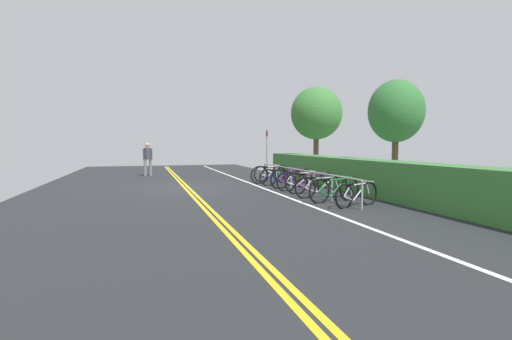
{
  "coord_description": "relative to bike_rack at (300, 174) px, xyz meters",
  "views": [
    {
      "loc": [
        14.84,
        -1.53,
        1.67
      ],
      "look_at": [
        3.4,
        1.8,
        0.84
      ],
      "focal_mm": 27.08,
      "sensor_mm": 36.0,
      "label": 1
    }
  ],
  "objects": [
    {
      "name": "hedge_backdrop",
      "position": [
        1.5,
        1.96,
        -0.02
      ],
      "size": [
        17.08,
        1.09,
        1.13
      ],
      "primitive_type": "cube",
      "color": "#387533",
      "rests_on": "ground_plane"
    },
    {
      "name": "bicycle_1",
      "position": [
        -2.67,
        -0.12,
        -0.22
      ],
      "size": [
        0.46,
        1.85,
        0.79
      ],
      "color": "black",
      "rests_on": "ground_plane"
    },
    {
      "name": "pedestrian",
      "position": [
        -7.91,
        -5.04,
        0.39
      ],
      "size": [
        0.32,
        0.47,
        1.7
      ],
      "color": "slate",
      "rests_on": "ground_plane"
    },
    {
      "name": "tree_mid",
      "position": [
        0.23,
        3.71,
        2.24
      ],
      "size": [
        2.02,
        2.02,
        4.0
      ],
      "color": "brown",
      "rests_on": "ground_plane"
    },
    {
      "name": "bicycle_8",
      "position": [
        3.56,
        0.14,
        -0.27
      ],
      "size": [
        0.64,
        1.58,
        0.7
      ],
      "color": "black",
      "rests_on": "ground_plane"
    },
    {
      "name": "sign_post_near",
      "position": [
        -4.62,
        0.29,
        0.8
      ],
      "size": [
        0.36,
        0.06,
        2.31
      ],
      "color": "gray",
      "rests_on": "ground_plane"
    },
    {
      "name": "centre_line_yellow_inner",
      "position": [
        -2.35,
        -3.78,
        -0.59
      ],
      "size": [
        26.99,
        0.1,
        0.0
      ],
      "primitive_type": "cube",
      "color": "gold",
      "rests_on": "ground_plane"
    },
    {
      "name": "bicycle_6",
      "position": [
        1.78,
        -0.01,
        -0.25
      ],
      "size": [
        0.46,
        1.77,
        0.72
      ],
      "color": "black",
      "rests_on": "ground_plane"
    },
    {
      "name": "centre_line_yellow_outer",
      "position": [
        -2.35,
        -3.62,
        -0.59
      ],
      "size": [
        26.99,
        0.1,
        0.0
      ],
      "primitive_type": "cube",
      "color": "gold",
      "rests_on": "ground_plane"
    },
    {
      "name": "bike_lane_stripe_white",
      "position": [
        -2.35,
        -0.98,
        -0.59
      ],
      "size": [
        26.99,
        0.12,
        0.0
      ],
      "primitive_type": "cube",
      "color": "white",
      "rests_on": "ground_plane"
    },
    {
      "name": "bicycle_3",
      "position": [
        -0.88,
        0.05,
        -0.23
      ],
      "size": [
        0.46,
        1.76,
        0.78
      ],
      "color": "black",
      "rests_on": "ground_plane"
    },
    {
      "name": "tree_near_left",
      "position": [
        -5.73,
        3.31,
        2.6
      ],
      "size": [
        2.61,
        2.61,
        4.56
      ],
      "color": "brown",
      "rests_on": "ground_plane"
    },
    {
      "name": "bike_rack",
      "position": [
        0.0,
        0.0,
        0.0
      ],
      "size": [
        8.13,
        0.05,
        0.77
      ],
      "color": "#9EA0A5",
      "rests_on": "ground_plane"
    },
    {
      "name": "bicycle_2",
      "position": [
        -1.76,
        -0.09,
        -0.26
      ],
      "size": [
        0.65,
        1.57,
        0.71
      ],
      "color": "black",
      "rests_on": "ground_plane"
    },
    {
      "name": "bicycle_7",
      "position": [
        2.63,
        -0.02,
        -0.24
      ],
      "size": [
        0.54,
        1.79,
        0.74
      ],
      "color": "black",
      "rests_on": "ground_plane"
    },
    {
      "name": "ground_plane",
      "position": [
        -2.35,
        -3.7,
        -0.61
      ],
      "size": [
        29.99,
        10.91,
        0.05
      ],
      "primitive_type": "cube",
      "color": "#232628"
    },
    {
      "name": "bicycle_0",
      "position": [
        -3.58,
        0.1,
        -0.24
      ],
      "size": [
        0.6,
        1.64,
        0.74
      ],
      "color": "black",
      "rests_on": "ground_plane"
    },
    {
      "name": "bicycle_5",
      "position": [
        0.84,
        0.09,
        -0.23
      ],
      "size": [
        0.57,
        1.75,
        0.76
      ],
      "color": "black",
      "rests_on": "ground_plane"
    },
    {
      "name": "bicycle_4",
      "position": [
        -0.01,
        0.06,
        -0.25
      ],
      "size": [
        0.46,
        1.8,
        0.73
      ],
      "color": "black",
      "rests_on": "ground_plane"
    }
  ]
}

